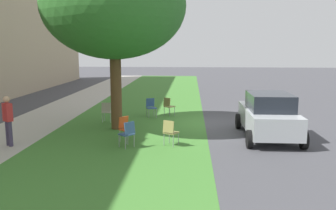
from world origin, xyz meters
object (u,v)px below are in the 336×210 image
object	(u,v)px
chair_5	(126,127)
pedestrian_0	(8,119)
street_tree	(114,6)
chair_0	(151,106)
chair_1	(170,131)
parked_car	(268,115)
chair_3	(107,110)
chair_4	(168,105)
chair_2	(128,132)

from	to	relation	value
chair_5	pedestrian_0	world-z (taller)	pedestrian_0
street_tree	chair_0	world-z (taller)	street_tree
chair_1	parked_car	size ratio (longest dim) A/B	0.24
chair_0	chair_5	world-z (taller)	same
chair_3	pedestrian_0	world-z (taller)	pedestrian_0
chair_4	parked_car	xyz separation A→B (m)	(-3.82, -3.86, 0.32)
chair_2	chair_0	bearing A→B (deg)	-2.23
pedestrian_0	chair_2	bearing A→B (deg)	-89.21
chair_1	chair_5	bearing A→B (deg)	74.03
chair_4	pedestrian_0	world-z (taller)	pedestrian_0
parked_car	street_tree	bearing A→B (deg)	79.47
chair_0	chair_4	world-z (taller)	same
chair_2	chair_1	bearing A→B (deg)	-78.23
chair_3	street_tree	bearing A→B (deg)	-149.78
pedestrian_0	chair_0	bearing A→B (deg)	-39.30
chair_5	chair_1	bearing A→B (deg)	-105.97
parked_car	chair_0	bearing A→B (deg)	53.17
street_tree	pedestrian_0	size ratio (longest dim) A/B	4.07
street_tree	chair_5	distance (m)	4.76
chair_0	chair_3	size ratio (longest dim) A/B	1.00
street_tree	chair_3	bearing A→B (deg)	30.22
street_tree	pedestrian_0	world-z (taller)	street_tree
chair_2	chair_3	distance (m)	4.15
chair_0	chair_3	bearing A→B (deg)	124.66
chair_2	chair_5	distance (m)	0.77
chair_3	pedestrian_0	size ratio (longest dim) A/B	0.52
street_tree	chair_4	size ratio (longest dim) A/B	7.82
pedestrian_0	chair_5	bearing A→B (deg)	-78.13
chair_0	chair_1	bearing A→B (deg)	-166.15
chair_1	pedestrian_0	distance (m)	5.40
street_tree	chair_5	size ratio (longest dim) A/B	7.82
street_tree	parked_car	distance (m)	7.10
chair_4	pedestrian_0	bearing A→B (deg)	137.50
chair_0	pedestrian_0	distance (m)	6.63
chair_5	pedestrian_0	distance (m)	3.89
parked_car	chair_2	bearing A→B (deg)	107.94
chair_3	chair_5	distance (m)	3.38
street_tree	chair_3	world-z (taller)	street_tree
street_tree	pedestrian_0	xyz separation A→B (m)	(-2.70, 3.07, -3.89)
chair_3	chair_4	world-z (taller)	same
chair_1	parked_car	distance (m)	3.73
chair_1	pedestrian_0	world-z (taller)	pedestrian_0
chair_2	chair_4	distance (m)	5.49
pedestrian_0	chair_1	bearing A→B (deg)	-86.36
pedestrian_0	street_tree	bearing A→B (deg)	-48.66
chair_1	chair_3	distance (m)	4.63
chair_2	pedestrian_0	distance (m)	4.02
chair_4	parked_car	size ratio (longest dim) A/B	0.24
chair_0	chair_5	size ratio (longest dim) A/B	1.00
street_tree	chair_5	world-z (taller)	street_tree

